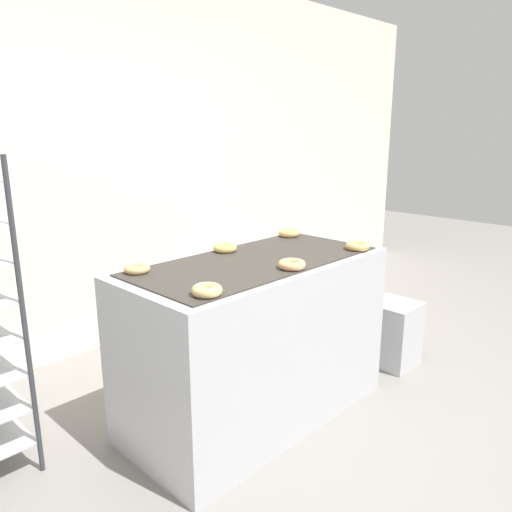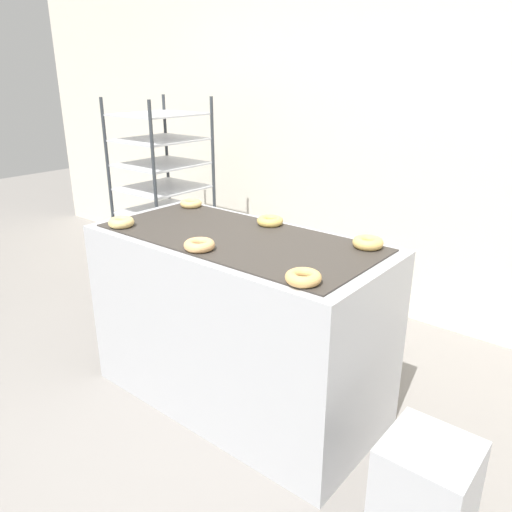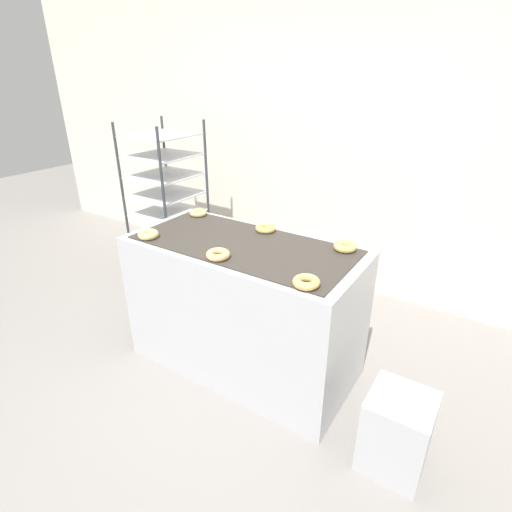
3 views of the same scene
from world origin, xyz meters
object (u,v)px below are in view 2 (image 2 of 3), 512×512
Objects in this scene: glaze_bin at (425,496)px; donut_near_right at (303,277)px; donut_far_center at (270,221)px; fryer_machine at (238,321)px; baking_rack_cart at (163,199)px; donut_far_left at (191,203)px; donut_far_right at (368,243)px; donut_near_left at (121,222)px; donut_near_center at (199,245)px.

glaze_bin is 3.21× the size of donut_near_right.
donut_far_center is (-0.57, 0.52, -0.00)m from donut_near_right.
donut_far_center reaches higher than fryer_machine.
baking_rack_cart reaches higher than donut_far_left.
donut_far_center is at bearing 137.15° from donut_near_right.
glaze_bin is 1.04m from donut_far_right.
donut_far_left is (-1.70, 0.50, 0.72)m from glaze_bin.
baking_rack_cart is 2.70m from glaze_bin.
donut_far_left is (-1.16, 0.52, -0.00)m from donut_near_right.
baking_rack_cart reaches higher than donut_near_left.
donut_far_center is at bearing 88.65° from donut_near_center.
donut_far_left is 0.59m from donut_far_center.
donut_near_center is 0.51m from donut_far_center.
donut_far_left reaches higher than fryer_machine.
donut_far_right reaches higher than fryer_machine.
glaze_bin is at bearing -12.46° from fryer_machine.
donut_near_left is 1.04× the size of donut_far_left.
fryer_machine is 10.80× the size of donut_near_right.
fryer_machine is 0.55m from donut_far_center.
baking_rack_cart is 10.79× the size of donut_near_center.
donut_far_right is at bearing -12.78° from baking_rack_cart.
donut_far_left is (0.77, -0.43, 0.18)m from baking_rack_cart.
donut_near_right reaches higher than fryer_machine.
glaze_bin is 1.92m from donut_far_left.
glaze_bin is 1.34m from donut_near_center.
donut_far_right is (0.57, 0.25, 0.49)m from fryer_machine.
donut_near_left is at bearing -88.33° from donut_far_left.
donut_far_right is at bearing 137.72° from glaze_bin.
donut_near_left is 0.95× the size of donut_near_right.
baking_rack_cart is at bearing 152.95° from fryer_machine.
donut_near_right is at bearing -1.76° from donut_near_center.
fryer_machine is at bearing 24.25° from donut_near_left.
donut_far_left is 0.92× the size of donut_far_right.
donut_near_right is (0.57, -0.27, 0.49)m from fryer_machine.
donut_near_right reaches higher than donut_far_center.
donut_near_right is 0.52m from donut_far_right.
fryer_machine is 1.17m from glaze_bin.
donut_near_left is (-0.57, -0.26, 0.49)m from fryer_machine.
baking_rack_cart is at bearing 150.43° from donut_far_left.
donut_far_right reaches higher than donut_far_center.
donut_far_right is (-0.00, 0.52, 0.00)m from donut_near_right.
donut_near_left is at bearing -50.40° from baking_rack_cart.
glaze_bin is at bearing -42.28° from donut_far_right.
donut_far_left is (-0.58, 0.25, 0.49)m from fryer_machine.
donut_near_right is (1.92, -0.96, 0.18)m from baking_rack_cart.
fryer_machine is at bearing -27.05° from baking_rack_cart.
donut_near_left is (0.78, -0.94, 0.18)m from baking_rack_cart.
donut_near_left is at bearing 179.30° from donut_near_right.
glaze_bin is at bearing -16.40° from donut_far_left.
donut_near_right is 1.01× the size of donut_far_right.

